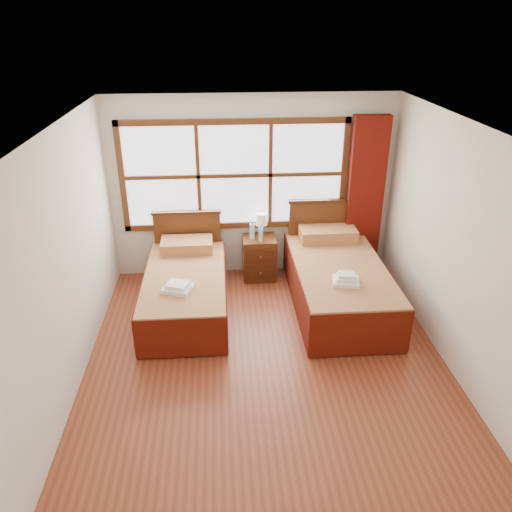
{
  "coord_description": "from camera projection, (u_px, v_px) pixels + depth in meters",
  "views": [
    {
      "loc": [
        -0.46,
        -4.51,
        3.53
      ],
      "look_at": [
        -0.06,
        0.7,
        0.98
      ],
      "focal_mm": 35.0,
      "sensor_mm": 36.0,
      "label": 1
    }
  ],
  "objects": [
    {
      "name": "towels_left",
      "position": [
        178.0,
        287.0,
        5.95
      ],
      "size": [
        0.41,
        0.38,
        0.1
      ],
      "rotation": [
        0.0,
        0.0,
        -0.36
      ],
      "color": "white",
      "rests_on": "bed_left"
    },
    {
      "name": "curtain",
      "position": [
        365.0,
        197.0,
        7.11
      ],
      "size": [
        0.5,
        0.16,
        2.3
      ],
      "primitive_type": "cube",
      "color": "#65120A",
      "rests_on": "wall_back"
    },
    {
      "name": "floor",
      "position": [
        266.0,
        361.0,
        5.62
      ],
      "size": [
        4.5,
        4.5,
        0.0
      ],
      "primitive_type": "plane",
      "color": "brown",
      "rests_on": "ground"
    },
    {
      "name": "wall_left",
      "position": [
        66.0,
        264.0,
        4.91
      ],
      "size": [
        0.0,
        4.5,
        4.5
      ],
      "primitive_type": "plane",
      "rotation": [
        1.57,
        0.0,
        1.57
      ],
      "color": "silver",
      "rests_on": "floor"
    },
    {
      "name": "bed_left",
      "position": [
        186.0,
        288.0,
        6.49
      ],
      "size": [
        1.05,
        2.07,
        1.02
      ],
      "color": "#3E1E0D",
      "rests_on": "floor"
    },
    {
      "name": "bottle_near",
      "position": [
        252.0,
        231.0,
        7.06
      ],
      "size": [
        0.07,
        0.07,
        0.27
      ],
      "color": "silver",
      "rests_on": "nightstand"
    },
    {
      "name": "ceiling",
      "position": [
        269.0,
        128.0,
        4.48
      ],
      "size": [
        4.5,
        4.5,
        0.0
      ],
      "primitive_type": "plane",
      "rotation": [
        3.14,
        0.0,
        0.0
      ],
      "color": "white",
      "rests_on": "wall_back"
    },
    {
      "name": "bottle_far",
      "position": [
        261.0,
        234.0,
        7.0
      ],
      "size": [
        0.06,
        0.06,
        0.23
      ],
      "color": "silver",
      "rests_on": "nightstand"
    },
    {
      "name": "wall_right",
      "position": [
        459.0,
        251.0,
        5.19
      ],
      "size": [
        0.0,
        4.5,
        4.5
      ],
      "primitive_type": "plane",
      "rotation": [
        1.57,
        0.0,
        -1.57
      ],
      "color": "silver",
      "rests_on": "floor"
    },
    {
      "name": "bed_right",
      "position": [
        337.0,
        280.0,
        6.61
      ],
      "size": [
        1.17,
        2.26,
        1.14
      ],
      "color": "#3E1E0D",
      "rests_on": "floor"
    },
    {
      "name": "nightstand",
      "position": [
        259.0,
        258.0,
        7.27
      ],
      "size": [
        0.47,
        0.47,
        0.63
      ],
      "color": "#512811",
      "rests_on": "floor"
    },
    {
      "name": "lamp",
      "position": [
        261.0,
        220.0,
        7.13
      ],
      "size": [
        0.17,
        0.17,
        0.34
      ],
      "color": "gold",
      "rests_on": "nightstand"
    },
    {
      "name": "window",
      "position": [
        235.0,
        175.0,
        6.93
      ],
      "size": [
        3.16,
        0.06,
        1.56
      ],
      "color": "white",
      "rests_on": "wall_back"
    },
    {
      "name": "towels_right",
      "position": [
        346.0,
        279.0,
        5.97
      ],
      "size": [
        0.36,
        0.33,
        0.13
      ],
      "rotation": [
        0.0,
        0.0,
        -0.19
      ],
      "color": "white",
      "rests_on": "bed_right"
    },
    {
      "name": "wall_back",
      "position": [
        252.0,
        188.0,
        7.07
      ],
      "size": [
        4.0,
        0.0,
        4.0
      ],
      "primitive_type": "plane",
      "rotation": [
        1.57,
        0.0,
        0.0
      ],
      "color": "silver",
      "rests_on": "floor"
    }
  ]
}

